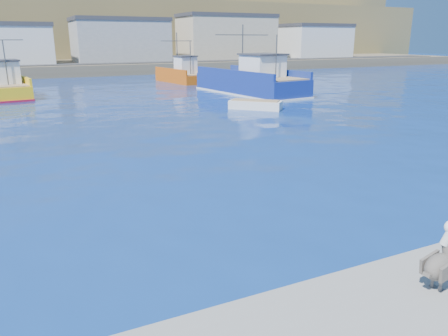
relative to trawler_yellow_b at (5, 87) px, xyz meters
name	(u,v)px	position (x,y,z in m)	size (l,w,h in m)	color
ground	(311,228)	(8.08, -37.55, -0.97)	(260.00, 260.00, 0.00)	navy
dock_bollards	(422,253)	(8.68, -40.95, -0.32)	(36.20, 0.20, 0.30)	#4C4C4C
far_shore	(37,23)	(8.08, 71.65, 8.01)	(200.00, 81.00, 24.00)	brown
trawler_yellow_b	(5,87)	(0.00, 0.00, 0.00)	(4.85, 10.32, 6.34)	yellow
trawler_blue	(252,82)	(22.55, -8.07, 0.20)	(6.70, 14.16, 6.81)	navy
boat_orange	(182,74)	(20.28, 5.94, 0.06)	(4.47, 8.74, 6.09)	#CA530E
skiff_mid	(255,106)	(17.87, -17.06, -0.68)	(3.96, 3.91, 0.90)	silver
skiff_far	(235,81)	(26.29, 2.87, -0.73)	(1.97, 3.66, 0.76)	silver
pelican	(442,261)	(7.95, -41.97, 0.16)	(1.20, 0.57, 1.47)	#595451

